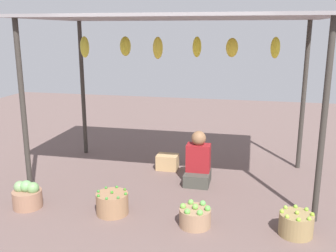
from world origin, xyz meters
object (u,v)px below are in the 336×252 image
(wooden_crate_near_vendor, at_px, (167,162))
(basket_limes, at_px, (296,224))
(basket_green_apples, at_px, (195,217))
(basket_green_chilies, at_px, (112,203))
(vendor_person, at_px, (198,163))
(basket_cabbages, at_px, (27,196))

(wooden_crate_near_vendor, bearing_deg, basket_limes, -43.12)
(basket_limes, bearing_deg, basket_green_apples, -177.92)
(basket_green_chilies, relative_size, wooden_crate_near_vendor, 1.17)
(basket_green_apples, relative_size, basket_limes, 0.99)
(vendor_person, relative_size, basket_cabbages, 2.15)
(basket_green_chilies, bearing_deg, basket_cabbages, -176.45)
(basket_cabbages, bearing_deg, vendor_person, 32.23)
(basket_green_apples, height_order, wooden_crate_near_vendor, basket_green_apples)
(vendor_person, xyz_separation_m, basket_green_chilies, (-0.88, -1.18, -0.17))
(vendor_person, height_order, wooden_crate_near_vendor, vendor_person)
(basket_green_apples, bearing_deg, basket_green_chilies, 175.07)
(vendor_person, xyz_separation_m, basket_limes, (1.25, -1.23, -0.17))
(basket_cabbages, height_order, wooden_crate_near_vendor, basket_cabbages)
(vendor_person, height_order, basket_green_apples, vendor_person)
(basket_green_apples, xyz_separation_m, basket_limes, (1.10, 0.04, 0.01))
(basket_green_apples, bearing_deg, basket_cabbages, 179.46)
(vendor_person, distance_m, wooden_crate_near_vendor, 0.75)
(basket_limes, bearing_deg, basket_green_chilies, 178.70)
(basket_cabbages, relative_size, basket_green_apples, 1.00)
(basket_green_chilies, relative_size, basket_limes, 1.06)
(wooden_crate_near_vendor, bearing_deg, basket_cabbages, -129.82)
(basket_green_apples, bearing_deg, vendor_person, 96.69)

